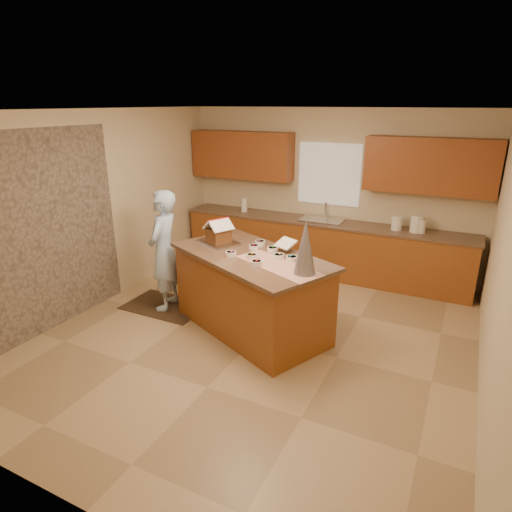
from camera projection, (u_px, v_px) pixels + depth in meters
name	position (u px, v px, depth m)	size (l,w,h in m)	color
floor	(256.00, 337.00, 5.47)	(5.50, 5.50, 0.00)	tan
ceiling	(256.00, 110.00, 4.57)	(5.50, 5.50, 0.00)	silver
wall_back	(329.00, 192.00, 7.34)	(5.50, 5.50, 0.00)	beige
wall_front	(58.00, 348.00, 2.69)	(5.50, 5.50, 0.00)	beige
wall_left	(95.00, 211.00, 6.06)	(5.50, 5.50, 0.00)	beige
wall_right	(503.00, 269.00, 3.97)	(5.50, 5.50, 0.00)	beige
stone_accent	(48.00, 233.00, 5.41)	(2.50, 2.50, 0.00)	gray
window_curtain	(329.00, 174.00, 7.22)	(1.05, 0.03, 1.00)	white
back_counter_base	(320.00, 248.00, 7.39)	(4.80, 0.60, 0.88)	#9B4520
back_counter_top	(322.00, 222.00, 7.24)	(4.85, 0.63, 0.04)	brown
upper_cabinet_left	(242.00, 155.00, 7.65)	(1.85, 0.35, 0.80)	brown
upper_cabinet_right	(430.00, 166.00, 6.36)	(1.85, 0.35, 0.80)	brown
sink	(322.00, 223.00, 7.24)	(0.70, 0.45, 0.12)	silver
faucet	(326.00, 210.00, 7.34)	(0.03, 0.03, 0.28)	silver
island_base	(251.00, 294.00, 5.52)	(1.99, 0.99, 0.97)	#9B4520
island_top	(251.00, 256.00, 5.35)	(2.08, 1.08, 0.04)	brown
table_runner	(278.00, 265.00, 4.98)	(1.10, 0.40, 0.01)	#A3240B
baking_tray	(219.00, 243.00, 5.75)	(0.51, 0.38, 0.03)	silver
cookbook	(286.00, 243.00, 5.44)	(0.24, 0.02, 0.20)	white
tinsel_tree	(305.00, 247.00, 4.65)	(0.24, 0.24, 0.61)	#B7B6C3
rug	(165.00, 306.00, 6.29)	(1.14, 0.74, 0.01)	black
boy	(164.00, 251.00, 5.99)	(0.61, 0.40, 1.67)	#ADCDF6
canister_a	(397.00, 223.00, 6.69)	(0.16, 0.16, 0.22)	white
canister_b	(416.00, 224.00, 6.57)	(0.18, 0.18, 0.26)	white
canister_c	(421.00, 226.00, 6.55)	(0.14, 0.14, 0.20)	white
paper_towel	(244.00, 205.00, 7.80)	(0.11, 0.11, 0.24)	white
gingerbread_house	(219.00, 233.00, 5.71)	(0.40, 0.41, 0.31)	brown
candy_bowls	(262.00, 253.00, 5.29)	(0.85, 0.83, 0.06)	#D2256E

